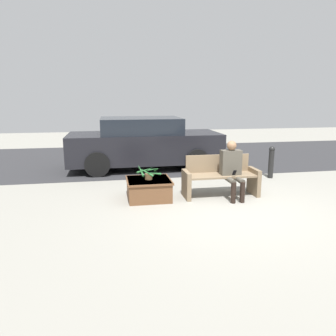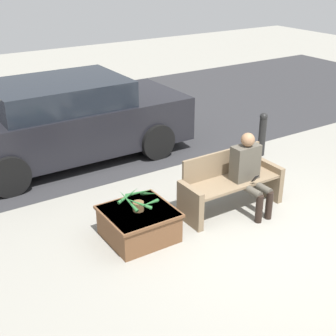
{
  "view_description": "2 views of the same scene",
  "coord_description": "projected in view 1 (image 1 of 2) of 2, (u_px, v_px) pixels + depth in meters",
  "views": [
    {
      "loc": [
        -2.35,
        -5.63,
        2.12
      ],
      "look_at": [
        -1.16,
        0.96,
        0.65
      ],
      "focal_mm": 35.0,
      "sensor_mm": 36.0,
      "label": 1
    },
    {
      "loc": [
        -4.18,
        -3.82,
        3.55
      ],
      "look_at": [
        -1.03,
        1.06,
        0.88
      ],
      "focal_mm": 50.0,
      "sensor_mm": 36.0,
      "label": 2
    }
  ],
  "objects": [
    {
      "name": "person_seated",
      "position": [
        232.0,
        167.0,
        6.89
      ],
      "size": [
        0.43,
        0.63,
        1.21
      ],
      "color": "#4C473D",
      "rests_on": "ground_plane"
    },
    {
      "name": "parked_car",
      "position": [
        144.0,
        143.0,
        9.77
      ],
      "size": [
        4.45,
        1.98,
        1.51
      ],
      "color": "black",
      "rests_on": "ground_plane"
    },
    {
      "name": "potted_plant",
      "position": [
        149.0,
        173.0,
        6.81
      ],
      "size": [
        0.52,
        0.54,
        0.32
      ],
      "color": "brown",
      "rests_on": "planter_box"
    },
    {
      "name": "bench",
      "position": [
        220.0,
        177.0,
        7.09
      ],
      "size": [
        1.62,
        0.55,
        0.87
      ],
      "color": "#7A664C",
      "rests_on": "ground_plane"
    },
    {
      "name": "bollard_post",
      "position": [
        271.0,
        161.0,
        8.62
      ],
      "size": [
        0.15,
        0.15,
        0.85
      ],
      "color": "black",
      "rests_on": "ground_plane"
    },
    {
      "name": "road_surface",
      "position": [
        176.0,
        157.0,
        11.72
      ],
      "size": [
        20.0,
        6.0,
        0.01
      ],
      "primitive_type": "cube",
      "color": "#2D2D30",
      "rests_on": "ground_plane"
    },
    {
      "name": "planter_box",
      "position": [
        149.0,
        188.0,
        6.88
      ],
      "size": [
        0.92,
        0.88,
        0.42
      ],
      "color": "brown",
      "rests_on": "ground_plane"
    },
    {
      "name": "ground_plane",
      "position": [
        236.0,
        209.0,
        6.28
      ],
      "size": [
        30.0,
        30.0,
        0.0
      ],
      "primitive_type": "plane",
      "color": "gray"
    }
  ]
}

